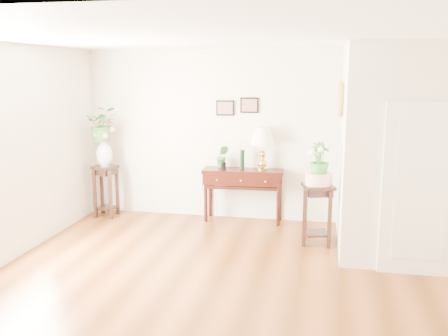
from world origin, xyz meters
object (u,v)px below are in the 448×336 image
(plant_stand_a, at_px, (106,191))
(plant_stand_b, at_px, (317,214))
(console_table, at_px, (243,195))
(table_lamp, at_px, (263,148))

(plant_stand_a, distance_m, plant_stand_b, 3.62)
(plant_stand_a, bearing_deg, plant_stand_b, -11.19)
(console_table, height_order, table_lamp, table_lamp)
(console_table, distance_m, plant_stand_a, 2.34)
(table_lamp, distance_m, plant_stand_a, 2.76)
(table_lamp, bearing_deg, plant_stand_a, -175.99)
(plant_stand_b, bearing_deg, console_table, 143.90)
(table_lamp, relative_size, plant_stand_b, 0.81)
(console_table, distance_m, plant_stand_b, 1.51)
(table_lamp, distance_m, plant_stand_b, 1.49)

